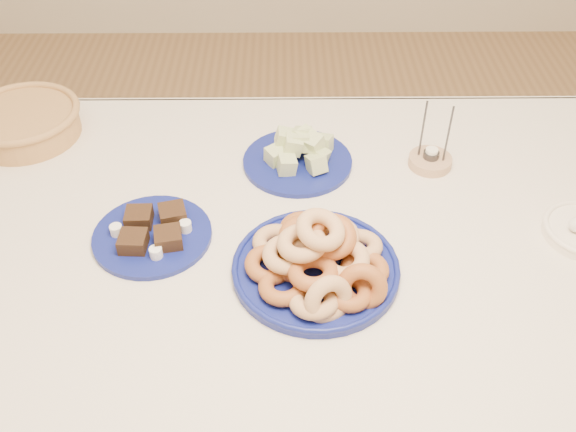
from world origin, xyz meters
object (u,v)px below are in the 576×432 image
Objects in this scene: melon_plate at (299,155)px; candle_holder at (430,160)px; donut_platter at (318,262)px; brownie_plate at (153,233)px; wicker_basket at (24,121)px; dining_table at (288,270)px.

candle_holder reaches higher than melon_plate.
donut_platter is 1.35× the size of brownie_plate.
melon_plate is at bearing -10.45° from wicker_basket.
donut_platter is 0.36m from brownie_plate.
donut_platter is at bearing -128.64° from candle_holder.
candle_holder reaches higher than dining_table.
wicker_basket reaches higher than dining_table.
donut_platter is 1.14× the size of wicker_basket.
donut_platter is at bearing -63.06° from dining_table.
dining_table is at bearing -29.72° from wicker_basket.
dining_table is 9.93× the size of candle_holder.
melon_plate is at bearing 39.16° from brownie_plate.
brownie_plate reaches higher than dining_table.
wicker_basket is at bearing 145.63° from donut_platter.
dining_table is 4.65× the size of wicker_basket.
donut_platter is 2.44× the size of candle_holder.
donut_platter reaches higher than melon_plate.
donut_platter is (0.06, -0.11, 0.14)m from dining_table.
wicker_basket is (-0.69, 0.13, 0.02)m from melon_plate.
candle_holder is at bearing -1.57° from melon_plate.
candle_holder is (0.29, 0.36, -0.02)m from donut_platter.
candle_holder is at bearing 21.48° from brownie_plate.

